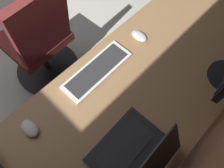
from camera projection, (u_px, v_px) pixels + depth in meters
desk at (119, 114)px, 1.16m from camera, size 2.29×0.75×0.73m
laptop_leftmost at (135, 155)px, 0.96m from camera, size 0.35×0.30×0.20m
keyboard_main at (97, 70)px, 1.20m from camera, size 0.42×0.15×0.02m
mouse_main at (30, 128)px, 1.04m from camera, size 0.06×0.10×0.03m
mouse_spare at (139, 36)px, 1.30m from camera, size 0.06×0.10×0.03m
office_chair at (40, 44)px, 1.64m from camera, size 0.56×0.56×0.97m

